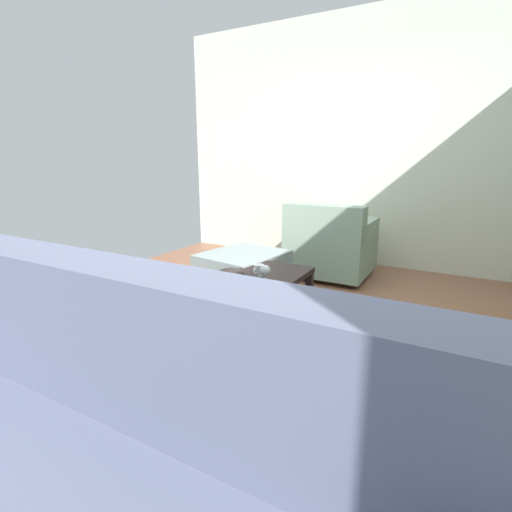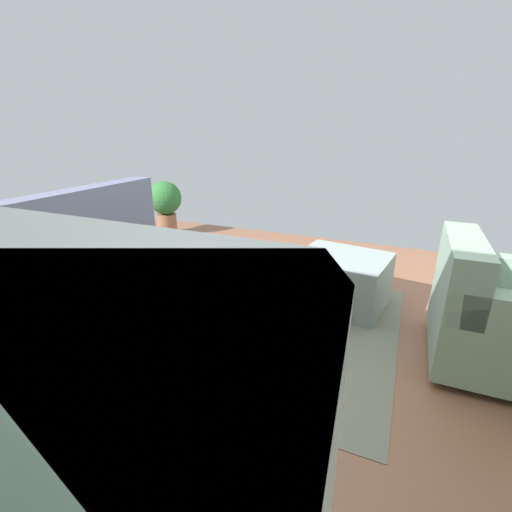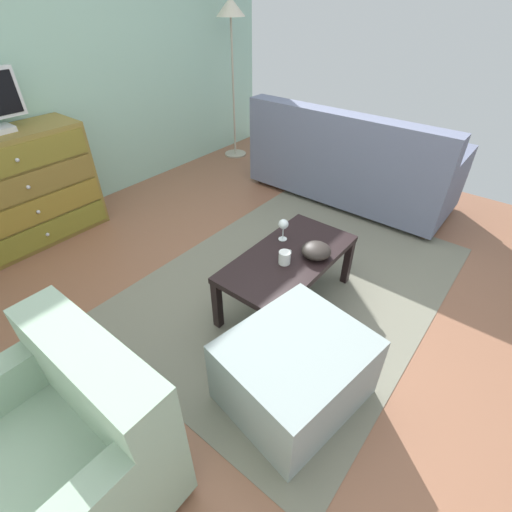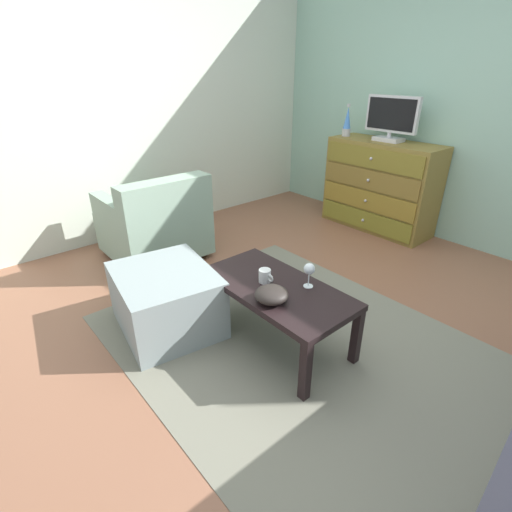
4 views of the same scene
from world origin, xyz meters
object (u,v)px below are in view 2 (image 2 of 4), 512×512
Objects in this scene: couch_large at (44,259)px; bowl_decorative at (249,252)px; mug at (265,260)px; ottoman at (341,279)px; potted_plant at (165,203)px; coffee_table at (254,272)px; wine_glass at (230,254)px; armchair at (498,317)px.

bowl_decorative is at bearing -160.35° from couch_large.
mug is 0.71m from ottoman.
potted_plant reaches higher than mug.
bowl_decorative reaches higher than ottoman.
potted_plant is (2.00, -1.58, 0.08)m from coffee_table.
potted_plant is (1.86, -1.72, -0.09)m from wine_glass.
potted_plant is (2.58, -1.12, 0.22)m from ottoman.
mug is at bearing -1.04° from armchair.
mug is 0.06× the size of couch_large.
bowl_decorative is 0.80m from ottoman.
couch_large is at bearing 7.45° from armchair.
couch_large is (1.73, 0.44, -0.00)m from coffee_table.
mug is 2.59m from potted_plant.
armchair is at bearing 156.20° from potted_plant.
mug is (-0.08, -0.02, 0.10)m from coffee_table.
mug is 1.87m from couch_large.
wine_glass reaches higher than bowl_decorative.
wine_glass is 1.64m from couch_large.
armchair is at bearing -172.55° from couch_large.
mug is at bearing 143.11° from potted_plant.
wine_glass is 0.29m from bowl_decorative.
armchair is 1.12× the size of potted_plant.
armchair is (-1.70, 0.14, -0.13)m from bowl_decorative.
mug is at bearing -165.66° from couch_large.
wine_glass is at bearing 37.87° from mug.
ottoman is 0.97× the size of potted_plant.
couch_large is (1.63, 0.58, -0.10)m from bowl_decorative.
bowl_decorative is at bearing 142.68° from potted_plant.
couch_large is 2.81× the size of potted_plant.
potted_plant is at bearing -37.32° from bowl_decorative.
armchair reaches higher than ottoman.
armchair is at bearing 175.15° from bowl_decorative.
ottoman reaches higher than coffee_table.
wine_glass is 0.81× the size of bowl_decorative.
coffee_table is 0.20m from bowl_decorative.
couch_large reaches higher than ottoman.
coffee_table is 1.38× the size of potted_plant.
bowl_decorative is 0.28× the size of ottoman.
wine_glass is 0.99m from ottoman.
wine_glass is 0.28m from mug.
coffee_table is at bearing 14.99° from mug.
armchair is (-1.60, 0.01, -0.03)m from coffee_table.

